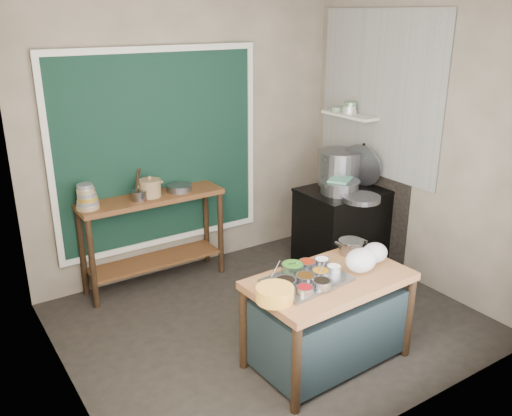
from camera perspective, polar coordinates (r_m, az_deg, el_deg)
floor at (r=5.05m, az=1.45°, el=-11.96°), size 3.50×3.00×0.02m
back_wall at (r=5.73m, az=-7.09°, el=7.10°), size 3.50×0.02×2.80m
left_wall at (r=3.80m, az=-20.76°, el=-0.76°), size 0.02×3.00×2.80m
right_wall at (r=5.63m, az=16.57°, el=6.19°), size 0.02×3.00×2.80m
curtain_panel at (r=5.57m, az=-10.12°, el=6.03°), size 2.10×0.02×1.90m
curtain_frame at (r=5.56m, az=-10.08°, el=6.01°), size 2.22×0.03×2.02m
tile_panel at (r=5.90m, az=12.75°, el=11.57°), size 0.02×1.70×1.70m
soot_patch at (r=6.23m, az=11.33°, el=1.21°), size 0.01×1.30×1.30m
wall_shelf at (r=6.07m, az=9.83°, el=9.61°), size 0.22×0.70×0.03m
prep_table at (r=4.39m, az=7.55°, el=-11.60°), size 1.28×0.77×0.75m
back_counter at (r=5.60m, az=-10.68°, el=-3.36°), size 1.45×0.40×0.95m
stove_block at (r=6.00m, az=9.14°, el=-2.18°), size 0.90×0.68×0.85m
stove_top at (r=5.85m, az=9.37°, el=1.81°), size 0.92×0.69×0.03m
condiment_tray at (r=4.12m, az=5.38°, el=-7.56°), size 0.64×0.49×0.03m
condiment_bowls at (r=4.10m, az=5.35°, el=-6.98°), size 0.60×0.47×0.07m
yellow_basin at (r=3.83m, az=2.00°, el=-9.04°), size 0.31×0.31×0.10m
saucepan at (r=4.61m, az=9.94°, el=-4.05°), size 0.27×0.27×0.12m
plastic_bag_a at (r=4.29m, az=10.98°, el=-5.44°), size 0.30×0.27×0.19m
plastic_bag_b at (r=4.48m, az=12.37°, el=-4.64°), size 0.24×0.21×0.17m
bowl_stack at (r=5.20m, az=-17.37°, el=1.02°), size 0.21×0.21×0.24m
utensil_cup at (r=5.33m, az=-12.22°, el=1.32°), size 0.18×0.18×0.10m
ceramic_crock at (r=5.40m, az=-11.10°, el=1.97°), size 0.25×0.25×0.15m
wide_bowl at (r=5.54m, az=-8.08°, el=2.10°), size 0.27×0.27×0.06m
stock_pot at (r=5.95m, az=8.77°, el=4.20°), size 0.52×0.52×0.38m
pot_lid at (r=5.92m, az=11.00°, el=4.43°), size 0.24×0.49×0.47m
steamer at (r=5.70m, az=8.80°, el=2.23°), size 0.43×0.43×0.14m
green_cloth at (r=5.67m, az=8.84°, el=2.99°), size 0.32×0.30×0.02m
shallow_pan at (r=5.51m, az=11.02°, el=0.99°), size 0.41×0.41×0.05m
shelf_bowl_stack at (r=6.06m, az=9.86°, el=10.31°), size 0.16×0.16×0.13m
shelf_bowl_green at (r=6.21m, az=8.59°, el=10.26°), size 0.13×0.13×0.05m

